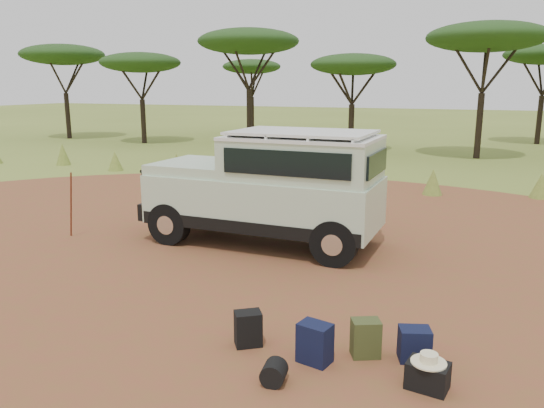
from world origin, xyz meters
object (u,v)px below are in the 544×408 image
at_px(backpack_black, 248,329).
at_px(backpack_navy, 315,343).
at_px(safari_vehicle, 271,190).
at_px(walking_staff, 71,205).
at_px(duffel_navy, 414,344).
at_px(hard_case, 428,376).
at_px(backpack_olive, 366,338).

bearing_deg(backpack_black, backpack_navy, -40.53).
xyz_separation_m(safari_vehicle, backpack_navy, (2.36, -4.34, -0.91)).
bearing_deg(safari_vehicle, walking_staff, -163.31).
height_order(backpack_black, duffel_navy, backpack_black).
bearing_deg(hard_case, walking_staff, 166.48).
height_order(walking_staff, backpack_navy, walking_staff).
xyz_separation_m(walking_staff, duffel_navy, (7.67, -2.63, -0.52)).
bearing_deg(backpack_black, safari_vehicle, 73.55).
distance_m(backpack_olive, duffel_navy, 0.59).
height_order(safari_vehicle, hard_case, safari_vehicle).
relative_size(safari_vehicle, duffel_navy, 12.02).
bearing_deg(duffel_navy, hard_case, -87.90).
distance_m(backpack_navy, backpack_olive, 0.65).
xyz_separation_m(walking_staff, backpack_black, (5.65, -3.05, -0.50)).
distance_m(safari_vehicle, backpack_navy, 5.03).
bearing_deg(walking_staff, backpack_olive, -85.75).
height_order(backpack_black, backpack_olive, backpack_olive).
xyz_separation_m(safari_vehicle, walking_staff, (-4.21, -1.21, -0.42)).
bearing_deg(duffel_navy, safari_vehicle, 113.28).
xyz_separation_m(walking_staff, backpack_navy, (6.57, -3.14, -0.48)).
xyz_separation_m(safari_vehicle, hard_case, (3.69, -4.42, -1.00)).
height_order(walking_staff, hard_case, walking_staff).
xyz_separation_m(backpack_black, backpack_navy, (0.92, -0.09, 0.02)).
xyz_separation_m(safari_vehicle, backpack_olive, (2.89, -3.96, -0.92)).
bearing_deg(hard_case, safari_vehicle, 138.46).
relative_size(backpack_black, hard_case, 1.04).
bearing_deg(duffel_navy, backpack_olive, 173.71).
bearing_deg(backpack_olive, duffel_navy, -13.59).
xyz_separation_m(backpack_black, duffel_navy, (2.02, 0.42, -0.02)).
relative_size(walking_staff, hard_case, 3.37).
relative_size(safari_vehicle, backpack_navy, 9.98).
bearing_deg(backpack_black, backpack_olive, -23.71).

